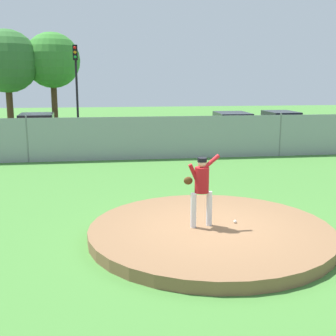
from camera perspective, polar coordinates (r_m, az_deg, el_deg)
name	(u,v)px	position (r m, az deg, el deg)	size (l,w,h in m)	color
ground_plane	(172,179)	(15.88, 0.50, -1.41)	(80.00, 80.00, 0.00)	#427A33
asphalt_strip	(149,144)	(24.17, -2.47, 3.11)	(44.00, 7.00, 0.01)	#2B2B2D
pitchers_mound	(210,232)	(10.18, 5.53, -8.27)	(5.55, 5.55, 0.26)	brown
pitcher_youth	(201,184)	(9.86, 4.34, -2.15)	(0.82, 0.32, 1.66)	silver
baseball	(235,221)	(10.43, 8.70, -6.87)	(0.07, 0.07, 0.07)	white
chainlink_fence	(159,138)	(19.61, -1.22, 3.94)	(28.40, 0.07, 2.01)	gray
parked_car_red	(37,131)	(24.34, -16.60, 4.62)	(2.13, 4.20, 1.73)	#A81919
parked_car_slate	(232,128)	(24.92, 8.31, 5.11)	(2.01, 4.35, 1.69)	slate
parked_car_navy	(280,127)	(26.20, 14.37, 5.20)	(1.81, 4.13, 1.70)	#161E4C
traffic_light_near	(76,75)	(28.06, -11.83, 11.71)	(0.28, 0.46, 5.53)	black
tree_bushy_near	(7,61)	(32.71, -20.20, 12.85)	(4.28, 4.28, 6.83)	#4C331E
tree_tall_centre	(52,61)	(33.13, -14.78, 13.32)	(3.91, 3.91, 6.75)	#4C331E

